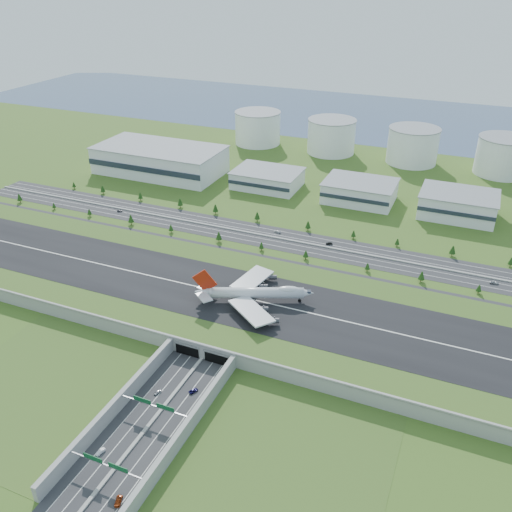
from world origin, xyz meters
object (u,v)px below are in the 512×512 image
at_px(fuel_tank_a, 258,128).
at_px(car_2, 193,391).
at_px(car_3, 118,501).
at_px(car_0, 157,392).
at_px(boeing_747, 254,293).
at_px(car_4, 120,211).
at_px(car_1, 100,452).
at_px(car_7, 277,231).
at_px(car_6, 494,282).
at_px(car_5, 329,243).

relative_size(fuel_tank_a, car_2, 10.52).
bearing_deg(car_2, car_3, 117.08).
height_order(fuel_tank_a, car_0, fuel_tank_a).
distance_m(boeing_747, car_4, 184.10).
height_order(boeing_747, car_2, boeing_747).
distance_m(boeing_747, car_1, 122.10).
xyz_separation_m(car_4, car_7, (133.33, 14.42, 0.05)).
bearing_deg(boeing_747, car_6, 12.59).
bearing_deg(car_3, car_6, -141.80).
height_order(car_0, car_3, car_3).
bearing_deg(car_6, car_3, 141.38).
bearing_deg(car_1, car_5, 94.04).
relative_size(fuel_tank_a, car_4, 11.28).
bearing_deg(car_2, car_5, -70.93).
xyz_separation_m(fuel_tank_a, car_4, (-30.85, -220.22, -16.62)).
bearing_deg(car_6, car_0, 130.18).
relative_size(car_4, car_7, 0.79).
height_order(car_3, car_4, car_3).
distance_m(boeing_747, car_7, 109.40).
bearing_deg(car_3, car_0, -94.94).
height_order(fuel_tank_a, car_4, fuel_tank_a).
distance_m(car_1, car_6, 256.57).
relative_size(car_2, car_6, 0.82).
bearing_deg(car_4, car_6, -97.67).
bearing_deg(car_0, boeing_747, 98.32).
height_order(boeing_747, car_6, boeing_747).
bearing_deg(fuel_tank_a, car_0, -73.96).
distance_m(car_2, car_6, 207.61).
distance_m(car_4, car_6, 287.81).
relative_size(fuel_tank_a, car_5, 10.49).
xyz_separation_m(car_2, car_4, (-158.62, 163.35, 0.09)).
distance_m(car_1, car_7, 225.39).
height_order(car_4, car_6, car_6).
bearing_deg(boeing_747, fuel_tank_a, 89.96).
height_order(car_0, car_2, car_0).
distance_m(car_3, car_7, 243.55).
bearing_deg(car_0, car_2, 46.11).
height_order(car_1, car_6, car_6).
bearing_deg(car_4, car_0, -147.52).
height_order(car_5, car_6, car_6).
bearing_deg(car_6, car_1, 135.48).
bearing_deg(car_7, car_3, 20.81).
distance_m(car_3, car_5, 238.48).
bearing_deg(car_1, boeing_747, 93.99).
bearing_deg(boeing_747, car_2, -113.20).
height_order(car_2, car_6, car_6).
bearing_deg(boeing_747, car_1, -121.53).
bearing_deg(car_7, car_2, 22.29).
xyz_separation_m(fuel_tank_a, car_7, (102.47, -205.80, -16.57)).
relative_size(car_0, car_1, 0.89).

